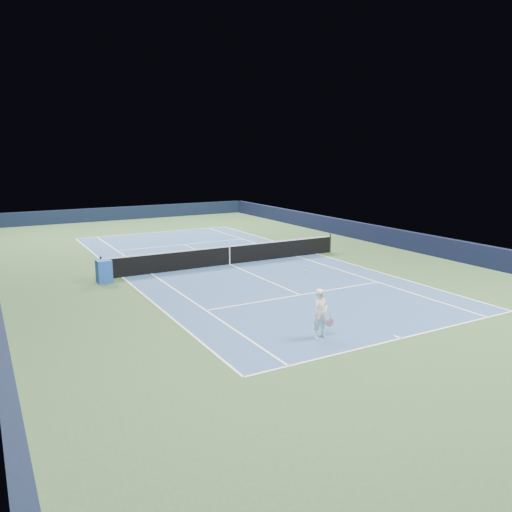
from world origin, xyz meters
TOP-DOWN VIEW (x-y plane):
  - ground at (0.00, 0.00)m, footprint 40.00×40.00m
  - wall_far at (0.00, 19.82)m, footprint 22.00×0.35m
  - wall_right at (10.82, 0.00)m, footprint 0.35×40.00m
  - court_surface at (0.00, 0.00)m, footprint 10.97×23.77m
  - baseline_far at (0.00, 11.88)m, footprint 10.97×0.08m
  - baseline_near at (0.00, -11.88)m, footprint 10.97×0.08m
  - sideline_doubles_right at (5.49, 0.00)m, footprint 0.08×23.77m
  - sideline_doubles_left at (-5.49, 0.00)m, footprint 0.08×23.77m
  - sideline_singles_right at (4.12, 0.00)m, footprint 0.08×23.77m
  - sideline_singles_left at (-4.12, 0.00)m, footprint 0.08×23.77m
  - service_line_far at (0.00, 6.40)m, footprint 8.23×0.08m
  - service_line_near at (0.00, -6.40)m, footprint 8.23×0.08m
  - center_service_line at (0.00, 0.00)m, footprint 0.08×12.80m
  - center_mark_far at (0.00, 11.73)m, footprint 0.08×0.30m
  - center_mark_near at (0.00, -11.73)m, footprint 0.08×0.30m
  - tennis_net at (0.00, 0.00)m, footprint 12.90×0.10m
  - sponsor_cube at (-6.40, -0.54)m, footprint 0.64×0.59m
  - tennis_player at (-2.12, -10.60)m, footprint 0.77×1.26m

SIDE VIEW (x-z plane):
  - ground at x=0.00m, z-range 0.00..0.00m
  - court_surface at x=0.00m, z-range 0.00..0.01m
  - baseline_far at x=0.00m, z-range 0.01..0.01m
  - baseline_near at x=0.00m, z-range 0.01..0.01m
  - sideline_doubles_right at x=5.49m, z-range 0.01..0.01m
  - sideline_doubles_left at x=-5.49m, z-range 0.01..0.01m
  - sideline_singles_right at x=4.12m, z-range 0.01..0.01m
  - sideline_singles_left at x=-4.12m, z-range 0.01..0.01m
  - service_line_far at x=0.00m, z-range 0.01..0.01m
  - service_line_near at x=0.00m, z-range 0.01..0.01m
  - center_service_line at x=0.00m, z-range 0.01..0.01m
  - center_mark_far at x=0.00m, z-range 0.01..0.01m
  - center_mark_near at x=0.00m, z-range 0.01..0.01m
  - sponsor_cube at x=-6.40m, z-range 0.00..1.01m
  - tennis_net at x=0.00m, z-range -0.03..1.04m
  - wall_far at x=0.00m, z-range 0.00..1.10m
  - wall_right at x=10.82m, z-range 0.00..1.10m
  - tennis_player at x=-2.12m, z-range -0.18..1.75m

